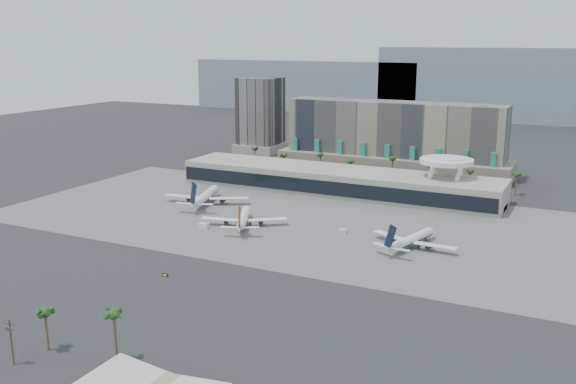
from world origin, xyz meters
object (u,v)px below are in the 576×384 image
at_px(utility_pole, 11,338).
at_px(airliner_right, 412,239).
at_px(airliner_centre, 243,218).
at_px(airliner_left, 205,196).
at_px(service_vehicle_b, 343,231).
at_px(service_vehicle_a, 204,226).
at_px(taxiway_sign, 165,275).

xyz_separation_m(utility_pole, airliner_right, (62.64, 132.94, -3.90)).
distance_m(utility_pole, airliner_centre, 129.80).
bearing_deg(airliner_left, service_vehicle_b, -27.48).
distance_m(utility_pole, service_vehicle_a, 121.71).
relative_size(service_vehicle_b, taxiway_sign, 1.35).
bearing_deg(airliner_left, airliner_right, -27.67).
bearing_deg(taxiway_sign, airliner_right, 50.10).
distance_m(utility_pole, service_vehicle_b, 142.87).
height_order(airliner_centre, service_vehicle_a, airliner_centre).
xyz_separation_m(utility_pole, service_vehicle_b, (31.85, 139.13, -6.34)).
distance_m(airliner_centre, service_vehicle_b, 42.98).
bearing_deg(airliner_centre, airliner_left, 120.63).
xyz_separation_m(airliner_centre, service_vehicle_a, (-13.63, -10.11, -2.31)).
bearing_deg(taxiway_sign, utility_pole, -82.50).
distance_m(airliner_centre, airliner_right, 72.66).
bearing_deg(utility_pole, taxiway_sign, 92.95).
relative_size(airliner_centre, airliner_right, 0.98).
bearing_deg(service_vehicle_b, service_vehicle_a, -165.97).
bearing_deg(service_vehicle_a, airliner_left, 119.60).
relative_size(airliner_centre, service_vehicle_a, 8.31).
bearing_deg(service_vehicle_a, airliner_centre, 33.70).
height_order(airliner_centre, airliner_right, airliner_centre).
xyz_separation_m(airliner_centre, taxiway_sign, (6.55, -63.70, -2.84)).
relative_size(utility_pole, service_vehicle_a, 2.78).
bearing_deg(taxiway_sign, airliner_centre, 100.43).
height_order(utility_pole, taxiway_sign, utility_pole).
relative_size(airliner_right, taxiway_sign, 15.71).
height_order(utility_pole, service_vehicle_b, utility_pole).
bearing_deg(airliner_right, airliner_centre, -162.87).
bearing_deg(airliner_centre, service_vehicle_b, -11.75).
bearing_deg(airliner_left, taxiway_sign, -81.20).
relative_size(airliner_left, taxiway_sign, 18.24).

